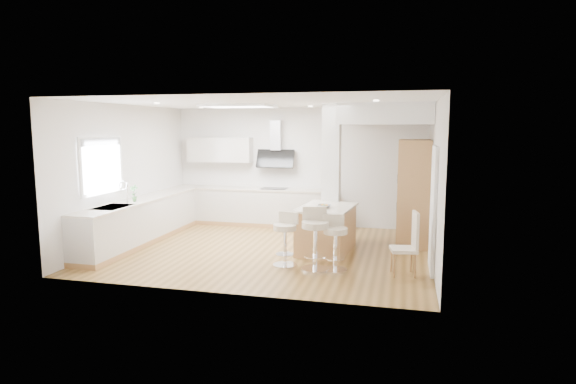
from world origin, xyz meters
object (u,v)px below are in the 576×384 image
(bar_stool_a, at_px, (285,236))
(bar_stool_c, at_px, (335,240))
(bar_stool_b, at_px, (315,235))
(peninsula, at_px, (326,229))
(dining_chair, at_px, (409,242))

(bar_stool_a, relative_size, bar_stool_c, 1.00)
(bar_stool_a, distance_m, bar_stool_c, 0.86)
(bar_stool_b, relative_size, bar_stool_c, 1.13)
(peninsula, xyz_separation_m, bar_stool_a, (-0.52, -1.12, 0.08))
(dining_chair, bearing_deg, bar_stool_b, 172.29)
(bar_stool_b, xyz_separation_m, dining_chair, (1.51, 0.06, -0.03))
(bar_stool_b, relative_size, dining_chair, 1.01)
(peninsula, relative_size, dining_chair, 1.47)
(bar_stool_b, xyz_separation_m, bar_stool_c, (0.33, 0.04, -0.07))
(bar_stool_c, height_order, dining_chair, dining_chair)
(peninsula, bearing_deg, bar_stool_b, -83.70)
(dining_chair, bearing_deg, bar_stool_c, 171.23)
(bar_stool_b, distance_m, bar_stool_c, 0.34)
(bar_stool_a, bearing_deg, dining_chair, 10.00)
(bar_stool_b, bearing_deg, peninsula, 75.04)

